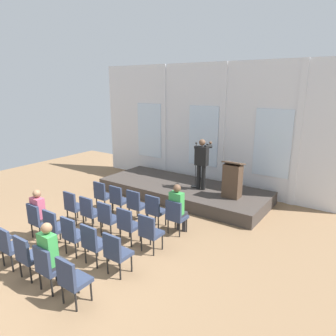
{
  "coord_description": "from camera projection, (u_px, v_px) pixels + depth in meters",
  "views": [
    {
      "loc": [
        5.4,
        -3.45,
        3.8
      ],
      "look_at": [
        0.22,
        3.94,
        1.33
      ],
      "focal_mm": 32.71,
      "sensor_mm": 36.0,
      "label": 1
    }
  ],
  "objects": [
    {
      "name": "chair_r1_c0",
      "position": [
        73.0,
        205.0,
        8.57
      ],
      "size": [
        0.46,
        0.44,
        0.94
      ],
      "color": "black",
      "rests_on": "ground"
    },
    {
      "name": "chair_r3_c4",
      "position": [
        72.0,
        278.0,
        5.34
      ],
      "size": [
        0.46,
        0.44,
        0.94
      ],
      "color": "black",
      "rests_on": "ground"
    },
    {
      "name": "chair_r0_c2",
      "position": [
        136.0,
        204.0,
        8.68
      ],
      "size": [
        0.46,
        0.44,
        0.94
      ],
      "color": "black",
      "rests_on": "ground"
    },
    {
      "name": "chair_r3_c3",
      "position": [
        48.0,
        266.0,
        5.71
      ],
      "size": [
        0.46,
        0.44,
        0.94
      ],
      "color": "black",
      "rests_on": "ground"
    },
    {
      "name": "stage_platform",
      "position": [
        183.0,
        191.0,
        10.73
      ],
      "size": [
        5.87,
        2.32,
        0.41
      ],
      "primitive_type": "cube",
      "color": "#3F3833",
      "rests_on": "ground"
    },
    {
      "name": "chair_r1_c2",
      "position": [
        108.0,
        217.0,
        7.82
      ],
      "size": [
        0.46,
        0.44,
        0.94
      ],
      "color": "black",
      "rests_on": "ground"
    },
    {
      "name": "chair_r0_c3",
      "position": [
        155.0,
        209.0,
        8.31
      ],
      "size": [
        0.46,
        0.44,
        0.94
      ],
      "color": "black",
      "rests_on": "ground"
    },
    {
      "name": "audience_r0_c4",
      "position": [
        178.0,
        206.0,
        7.93
      ],
      "size": [
        0.36,
        0.39,
        1.35
      ],
      "color": "#2D2D33",
      "rests_on": "ground"
    },
    {
      "name": "lectern",
      "position": [
        232.0,
        180.0,
        9.4
      ],
      "size": [
        0.6,
        0.48,
        1.16
      ],
      "color": "#4C3828",
      "rests_on": "stage_platform"
    },
    {
      "name": "chair_r0_c0",
      "position": [
        102.0,
        194.0,
        9.43
      ],
      "size": [
        0.46,
        0.44,
        0.94
      ],
      "color": "black",
      "rests_on": "ground"
    },
    {
      "name": "chair_r3_c1",
      "position": [
        10.0,
        244.0,
        6.47
      ],
      "size": [
        0.46,
        0.44,
        0.94
      ],
      "color": "black",
      "rests_on": "ground"
    },
    {
      "name": "chair_r1_c1",
      "position": [
        90.0,
        211.0,
        8.19
      ],
      "size": [
        0.46,
        0.44,
        0.94
      ],
      "color": "black",
      "rests_on": "ground"
    },
    {
      "name": "ground_plane",
      "position": [
        57.0,
        264.0,
        6.72
      ],
      "size": [
        17.16,
        17.16,
        0.0
      ],
      "primitive_type": "plane",
      "color": "#846647"
    },
    {
      "name": "chair_r2_c3",
      "position": [
        93.0,
        242.0,
        6.58
      ],
      "size": [
        0.46,
        0.44,
        0.94
      ],
      "color": "black",
      "rests_on": "ground"
    },
    {
      "name": "chair_r3_c2",
      "position": [
        28.0,
        254.0,
        6.09
      ],
      "size": [
        0.46,
        0.44,
        0.94
      ],
      "color": "black",
      "rests_on": "ground"
    },
    {
      "name": "chair_r0_c4",
      "position": [
        176.0,
        215.0,
        7.93
      ],
      "size": [
        0.46,
        0.44,
        0.94
      ],
      "color": "black",
      "rests_on": "ground"
    },
    {
      "name": "rear_partition",
      "position": [
        205.0,
        128.0,
        11.31
      ],
      "size": [
        9.57,
        0.14,
        4.57
      ],
      "color": "silver",
      "rests_on": "ground"
    },
    {
      "name": "audience_r3_c3",
      "position": [
        51.0,
        253.0,
        5.71
      ],
      "size": [
        0.36,
        0.39,
        1.38
      ],
      "color": "#2D2D33",
      "rests_on": "ground"
    },
    {
      "name": "speaker",
      "position": [
        202.0,
        161.0,
        10.01
      ],
      "size": [
        0.52,
        0.69,
        1.69
      ],
      "color": "black",
      "rests_on": "stage_platform"
    },
    {
      "name": "audience_r2_c0",
      "position": [
        40.0,
        211.0,
        7.72
      ],
      "size": [
        0.36,
        0.39,
        1.3
      ],
      "color": "#2D2D33",
      "rests_on": "ground"
    },
    {
      "name": "chair_r1_c4",
      "position": [
        150.0,
        231.0,
        7.06
      ],
      "size": [
        0.46,
        0.44,
        0.94
      ],
      "color": "black",
      "rests_on": "ground"
    },
    {
      "name": "chair_r1_c3",
      "position": [
        128.0,
        224.0,
        7.44
      ],
      "size": [
        0.46,
        0.44,
        0.94
      ],
      "color": "black",
      "rests_on": "ground"
    },
    {
      "name": "chair_r2_c4",
      "position": [
        116.0,
        251.0,
        6.2
      ],
      "size": [
        0.46,
        0.44,
        0.94
      ],
      "color": "black",
      "rests_on": "ground"
    },
    {
      "name": "chair_r2_c0",
      "position": [
        38.0,
        219.0,
        7.71
      ],
      "size": [
        0.46,
        0.44,
        0.94
      ],
      "color": "black",
      "rests_on": "ground"
    },
    {
      "name": "chair_r2_c1",
      "position": [
        55.0,
        226.0,
        7.33
      ],
      "size": [
        0.46,
        0.44,
        0.94
      ],
      "color": "black",
      "rests_on": "ground"
    },
    {
      "name": "mic_stand",
      "position": [
        195.0,
        177.0,
        10.4
      ],
      "size": [
        0.28,
        0.28,
        1.55
      ],
      "color": "black",
      "rests_on": "stage_platform"
    },
    {
      "name": "chair_r0_c1",
      "position": [
        118.0,
        199.0,
        9.06
      ],
      "size": [
        0.46,
        0.44,
        0.94
      ],
      "color": "black",
      "rests_on": "ground"
    },
    {
      "name": "chair_r2_c2",
      "position": [
        73.0,
        233.0,
        6.95
      ],
      "size": [
        0.46,
        0.44,
        0.94
      ],
      "color": "black",
      "rests_on": "ground"
    }
  ]
}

